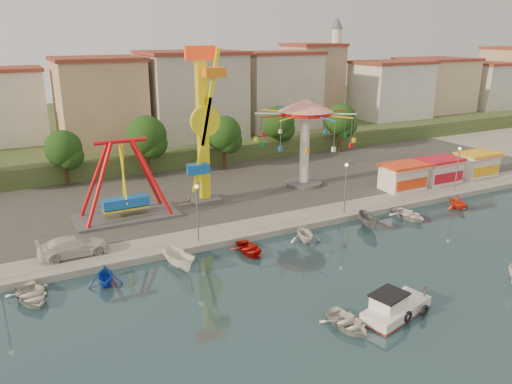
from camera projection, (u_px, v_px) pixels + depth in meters
ground at (363, 291)px, 37.13m from camera, size 200.00×200.00×0.00m
quay_deck at (142, 138)px, 89.47m from camera, size 200.00×100.00×0.60m
asphalt_pad at (209, 181)px, 62.32m from camera, size 90.00×28.00×0.01m
hill_terrace at (134, 127)px, 93.33m from camera, size 200.00×60.00×3.00m
pirate_ship_ride at (124, 181)px, 49.02m from camera, size 10.00×5.00×8.00m
kamikaze_tower at (205, 130)px, 52.26m from camera, size 3.76×3.10×16.50m
wave_swinger at (305, 123)px, 58.58m from camera, size 11.60×11.60×10.40m
booth_left at (403, 176)px, 58.78m from camera, size 5.40×3.78×3.08m
booth_mid at (439, 170)px, 61.37m from camera, size 5.40×3.78×3.08m
booth_right at (477, 164)px, 64.28m from camera, size 5.40×3.78×3.08m
lamp_post_1 at (198, 215)px, 43.68m from camera, size 0.14×0.14×5.00m
lamp_post_2 at (345, 190)px, 50.68m from camera, size 0.14×0.14×5.00m
lamp_post_3 at (457, 171)px, 57.68m from camera, size 0.14×0.14×5.00m
tree_1 at (63, 149)px, 59.19m from camera, size 4.35×4.35×6.80m
tree_2 at (147, 136)px, 62.98m from camera, size 5.02×5.02×7.85m
tree_3 at (224, 133)px, 66.24m from camera, size 4.68×4.68×7.32m
tree_4 at (278, 122)px, 73.09m from camera, size 4.86×4.86×7.60m
tree_5 at (341, 119)px, 75.94m from camera, size 4.83×4.83×7.54m
building_1 at (6, 116)px, 69.02m from camera, size 12.33×9.01×8.63m
building_2 at (102, 100)px, 74.86m from camera, size 11.95×9.28×11.23m
building_3 at (196, 104)px, 78.53m from camera, size 12.59×10.50×9.20m
building_4 at (261, 97)px, 87.30m from camera, size 10.75×9.23×9.24m
building_5 at (330, 88)px, 91.23m from camera, size 12.77×10.96×11.21m
building_6 at (386, 83)px, 94.89m from camera, size 8.23×8.98×12.36m
building_7 at (413, 87)px, 104.81m from camera, size 11.59×10.93×8.76m
building_8 at (486, 78)px, 104.80m from camera, size 12.84×9.28×12.58m
minaret at (335, 64)px, 94.72m from camera, size 2.80×2.80×18.00m
cabin_motorboat at (395, 309)px, 33.71m from camera, size 5.83×3.42×1.93m
rowboat_a at (347, 322)px, 32.39m from camera, size 2.84×3.85×0.77m
van at (73, 246)px, 41.39m from camera, size 5.70×2.44×1.64m
moored_boat_0 at (31, 295)px, 35.65m from camera, size 3.71×4.69×0.88m
moored_boat_1 at (105, 275)px, 37.83m from camera, size 3.12×3.43×1.56m
moored_boat_2 at (179, 260)px, 40.40m from camera, size 2.34×4.34×1.59m
moored_boat_3 at (249, 249)px, 43.32m from camera, size 2.68×3.73×0.77m
moored_boat_4 at (305, 233)px, 45.67m from camera, size 3.43×3.76×1.69m
moored_boat_5 at (369, 221)px, 48.97m from camera, size 2.34×3.86×1.40m
moored_boat_6 at (409, 215)px, 51.38m from camera, size 2.99×4.16×0.86m
moored_boat_7 at (458, 202)px, 54.34m from camera, size 2.87×3.21×1.52m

